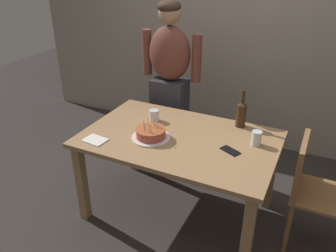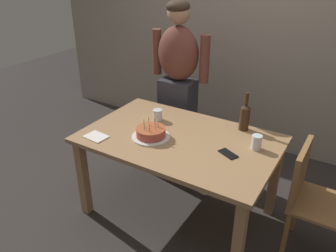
{
  "view_description": "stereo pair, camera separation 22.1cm",
  "coord_description": "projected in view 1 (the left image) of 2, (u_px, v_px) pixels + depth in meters",
  "views": [
    {
      "loc": [
        0.93,
        -2.11,
        2.02
      ],
      "look_at": [
        -0.08,
        -0.05,
        0.84
      ],
      "focal_mm": 36.11,
      "sensor_mm": 36.0,
      "label": 1
    },
    {
      "loc": [
        1.12,
        -2.01,
        2.02
      ],
      "look_at": [
        -0.08,
        -0.05,
        0.84
      ],
      "focal_mm": 36.11,
      "sensor_mm": 36.0,
      "label": 2
    }
  ],
  "objects": [
    {
      "name": "water_glass_far",
      "position": [
        154.0,
        115.0,
        2.87
      ],
      "size": [
        0.08,
        0.08,
        0.1
      ],
      "primitive_type": "cylinder",
      "color": "silver",
      "rests_on": "dining_table"
    },
    {
      "name": "dining_chair",
      "position": [
        311.0,
        186.0,
        2.44
      ],
      "size": [
        0.42,
        0.42,
        0.87
      ],
      "rotation": [
        0.0,
        0.0,
        1.57
      ],
      "color": "olive",
      "rests_on": "ground_plane"
    },
    {
      "name": "cell_phone",
      "position": [
        230.0,
        151.0,
        2.44
      ],
      "size": [
        0.16,
        0.13,
        0.01
      ],
      "primitive_type": "cube",
      "rotation": [
        0.0,
        0.0,
        -0.45
      ],
      "color": "black",
      "rests_on": "dining_table"
    },
    {
      "name": "back_wall",
      "position": [
        239.0,
        28.0,
        3.62
      ],
      "size": [
        5.2,
        0.1,
        2.6
      ],
      "primitive_type": "cube",
      "color": "#9E9384",
      "rests_on": "ground_plane"
    },
    {
      "name": "birthday_cake",
      "position": [
        151.0,
        134.0,
        2.6
      ],
      "size": [
        0.3,
        0.3,
        0.15
      ],
      "color": "white",
      "rests_on": "dining_table"
    },
    {
      "name": "person_man_bearded",
      "position": [
        170.0,
        84.0,
        3.31
      ],
      "size": [
        0.61,
        0.27,
        1.66
      ],
      "rotation": [
        0.0,
        0.0,
        3.14
      ],
      "color": "#33333D",
      "rests_on": "ground_plane"
    },
    {
      "name": "ground_plane",
      "position": [
        178.0,
        210.0,
        2.97
      ],
      "size": [
        10.0,
        10.0,
        0.0
      ],
      "primitive_type": "plane",
      "color": "#332D2B"
    },
    {
      "name": "wine_bottle",
      "position": [
        241.0,
        113.0,
        2.75
      ],
      "size": [
        0.08,
        0.08,
        0.32
      ],
      "color": "#382314",
      "rests_on": "dining_table"
    },
    {
      "name": "dining_table",
      "position": [
        179.0,
        148.0,
        2.68
      ],
      "size": [
        1.5,
        0.96,
        0.74
      ],
      "color": "#A37A51",
      "rests_on": "ground_plane"
    },
    {
      "name": "napkin_stack",
      "position": [
        95.0,
        140.0,
        2.58
      ],
      "size": [
        0.19,
        0.15,
        0.01
      ],
      "primitive_type": "cube",
      "rotation": [
        0.0,
        0.0,
        -0.1
      ],
      "color": "white",
      "rests_on": "dining_table"
    },
    {
      "name": "water_glass_near",
      "position": [
        256.0,
        138.0,
        2.51
      ],
      "size": [
        0.08,
        0.08,
        0.11
      ],
      "primitive_type": "cylinder",
      "color": "silver",
      "rests_on": "dining_table"
    }
  ]
}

